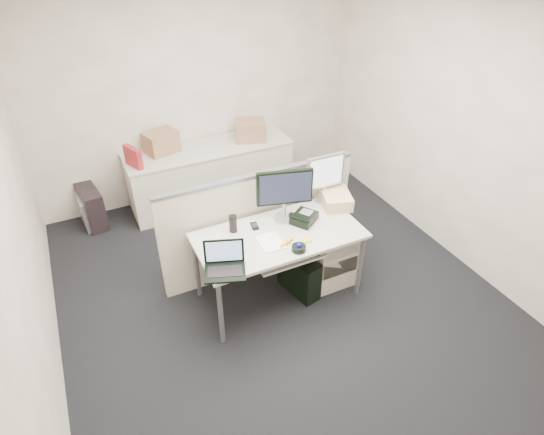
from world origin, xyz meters
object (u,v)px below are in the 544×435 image
laptop (224,261)px  desk (279,240)px  monitor_main (284,196)px  desk_phone (304,218)px

laptop → desk: bearing=44.2°
monitor_main → laptop: monitor_main is taller
desk → desk_phone: 0.33m
monitor_main → desk: bearing=-112.3°
desk_phone → laptop: bearing=167.2°
desk → monitor_main: bearing=52.6°
monitor_main → desk_phone: 0.29m
monitor_main → laptop: bearing=-133.2°
laptop → desk_phone: laptop is taller
laptop → desk_phone: size_ratio=1.38×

